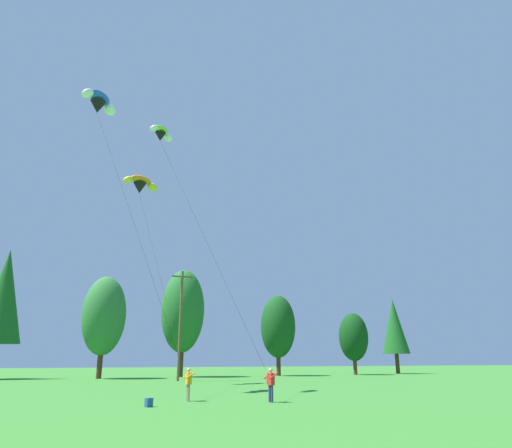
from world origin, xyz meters
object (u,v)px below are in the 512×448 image
object	(u,v)px
backpack	(149,402)
parafoil_kite_far_orange	(140,184)
utility_pole	(180,322)
parafoil_kite_mid_lime_white	(161,134)
kite_flyer_near	(188,381)
kite_flyer_mid	(271,382)
parafoil_kite_high_blue_white	(99,102)

from	to	relation	value
backpack	parafoil_kite_far_orange	bearing A→B (deg)	60.90
utility_pole	backpack	distance (m)	26.32
parafoil_kite_mid_lime_white	backpack	distance (m)	21.14
kite_flyer_near	backpack	size ratio (longest dim) A/B	4.23
kite_flyer_mid	parafoil_kite_far_orange	world-z (taller)	parafoil_kite_far_orange
utility_pole	parafoil_kite_far_orange	distance (m)	14.65
utility_pole	parafoil_kite_high_blue_white	world-z (taller)	parafoil_kite_high_blue_white
kite_flyer_near	kite_flyer_mid	bearing A→B (deg)	-26.99
utility_pole	backpack	xyz separation A→B (m)	(-5.62, -25.09, -5.62)
parafoil_kite_far_orange	backpack	world-z (taller)	parafoil_kite_far_orange
utility_pole	backpack	size ratio (longest dim) A/B	27.76
kite_flyer_mid	parafoil_kite_mid_lime_white	xyz separation A→B (m)	(-5.42, 9.33, 17.96)
parafoil_kite_high_blue_white	backpack	size ratio (longest dim) A/B	51.94
kite_flyer_near	parafoil_kite_high_blue_white	world-z (taller)	parafoil_kite_high_blue_white
utility_pole	parafoil_kite_high_blue_white	size ratio (longest dim) A/B	0.53
kite_flyer_mid	parafoil_kite_high_blue_white	xyz separation A→B (m)	(-10.23, 10.60, 20.47)
kite_flyer_near	kite_flyer_mid	xyz separation A→B (m)	(3.94, -2.01, 0.00)
kite_flyer_near	parafoil_kite_high_blue_white	xyz separation A→B (m)	(-6.29, 8.59, 20.47)
kite_flyer_mid	parafoil_kite_mid_lime_white	size ratio (longest dim) A/B	0.09
kite_flyer_near	backpack	distance (m)	3.41
parafoil_kite_high_blue_white	backpack	xyz separation A→B (m)	(4.00, -10.98, -21.27)
kite_flyer_mid	parafoil_kite_far_orange	distance (m)	27.02
parafoil_kite_high_blue_white	kite_flyer_near	bearing A→B (deg)	-53.78
parafoil_kite_far_orange	parafoil_kite_mid_lime_white	bearing A→B (deg)	-86.84
kite_flyer_near	parafoil_kite_high_blue_white	size ratio (longest dim) A/B	0.08
parafoil_kite_high_blue_white	parafoil_kite_mid_lime_white	size ratio (longest dim) A/B	1.16
parafoil_kite_far_orange	backpack	bearing A→B (deg)	-90.69
kite_flyer_mid	parafoil_kite_high_blue_white	world-z (taller)	parafoil_kite_high_blue_white
parafoil_kite_mid_lime_white	parafoil_kite_high_blue_white	bearing A→B (deg)	165.28
kite_flyer_near	utility_pole	bearing A→B (deg)	81.65
kite_flyer_mid	backpack	bearing A→B (deg)	-176.49
kite_flyer_near	kite_flyer_mid	distance (m)	4.43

